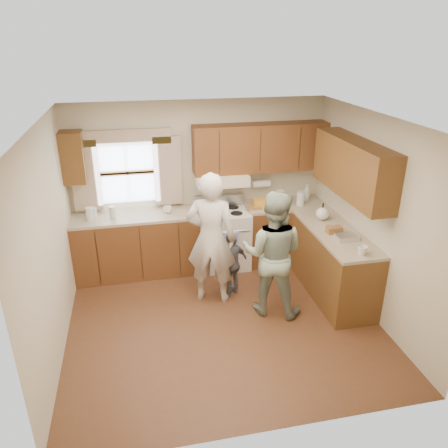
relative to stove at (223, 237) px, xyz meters
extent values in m
plane|color=#522F19|center=(-0.30, -1.44, -0.47)|extent=(3.80, 3.80, 0.00)
plane|color=white|center=(-0.30, -1.44, 2.03)|extent=(3.80, 3.80, 0.00)
plane|color=beige|center=(-0.30, 0.31, 0.78)|extent=(3.80, 0.00, 3.80)
plane|color=beige|center=(-0.30, -3.19, 0.78)|extent=(3.80, 0.00, 3.80)
plane|color=beige|center=(-2.20, -1.44, 0.78)|extent=(0.00, 3.50, 3.50)
plane|color=beige|center=(1.60, -1.44, 0.78)|extent=(0.00, 3.50, 3.50)
cube|color=#49230F|center=(-1.29, 0.01, -0.02)|extent=(1.82, 0.60, 0.90)
cube|color=#49230F|center=(0.99, 0.01, -0.02)|extent=(1.22, 0.60, 0.90)
cube|color=#472A10|center=(1.30, -1.11, -0.02)|extent=(0.60, 1.65, 0.90)
cube|color=tan|center=(-1.29, 0.01, 0.45)|extent=(1.82, 0.60, 0.04)
cube|color=tan|center=(0.99, 0.01, 0.45)|extent=(1.22, 0.60, 0.04)
cube|color=tan|center=(1.30, -1.11, 0.45)|extent=(0.60, 1.65, 0.04)
cube|color=#49230F|center=(0.60, 0.15, 1.33)|extent=(2.00, 0.33, 0.70)
cube|color=#472A10|center=(-2.05, 0.15, 1.33)|extent=(0.30, 0.33, 0.70)
cube|color=#472A10|center=(1.43, -1.11, 1.33)|extent=(0.33, 1.65, 0.70)
cube|color=beige|center=(0.00, 0.08, 0.91)|extent=(0.76, 0.45, 0.15)
cube|color=silver|center=(-1.35, 0.29, 1.03)|extent=(0.90, 0.03, 0.90)
cube|color=#EEB846|center=(-1.93, 0.24, 1.03)|extent=(0.40, 0.05, 1.02)
cube|color=#EEB846|center=(-0.77, 0.24, 1.03)|extent=(0.40, 0.05, 1.02)
cube|color=#EEB846|center=(-1.35, 0.24, 1.55)|extent=(1.30, 0.05, 0.22)
cylinder|color=white|center=(0.65, 0.21, 0.75)|extent=(0.27, 0.12, 0.12)
imported|color=silver|center=(-0.82, 0.00, 0.52)|extent=(0.15, 0.15, 0.10)
imported|color=silver|center=(1.35, 0.08, 0.61)|extent=(0.13, 0.13, 0.27)
imported|color=silver|center=(0.78, -0.08, 0.50)|extent=(0.24, 0.24, 0.05)
imported|color=silver|center=(1.31, -1.78, 0.53)|extent=(0.14, 0.14, 0.11)
cylinder|color=silver|center=(-1.91, -0.04, 0.57)|extent=(0.10, 0.10, 0.18)
cylinder|color=silver|center=(-1.86, 0.00, 0.55)|extent=(0.10, 0.10, 0.16)
cube|color=olive|center=(0.46, -0.07, 0.48)|extent=(0.23, 0.17, 0.02)
cube|color=gold|center=(0.57, -0.01, 0.53)|extent=(0.21, 0.15, 0.12)
cylinder|color=silver|center=(0.87, -0.05, 0.59)|extent=(0.14, 0.14, 0.24)
cylinder|color=silver|center=(1.19, -0.09, 0.58)|extent=(0.12, 0.12, 0.22)
sphere|color=silver|center=(1.28, -0.69, 0.56)|extent=(0.18, 0.18, 0.18)
cube|color=olive|center=(1.25, -1.15, 0.52)|extent=(0.20, 0.11, 0.09)
cube|color=silver|center=(1.32, -1.36, 0.50)|extent=(0.27, 0.19, 0.06)
cylinder|color=silver|center=(-1.60, -0.02, 0.56)|extent=(0.09, 0.09, 0.17)
cube|color=silver|center=(0.00, -0.01, -0.02)|extent=(0.76, 0.64, 0.90)
cube|color=#B7B7BC|center=(0.00, 0.25, 0.52)|extent=(0.76, 0.10, 0.16)
cylinder|color=#B7B7BC|center=(0.00, -0.33, 0.23)|extent=(0.68, 0.03, 0.03)
cube|color=#545AC5|center=(0.05, -0.35, 0.01)|extent=(0.22, 0.02, 0.42)
cylinder|color=black|center=(-0.18, 0.11, 0.44)|extent=(0.18, 0.18, 0.01)
cylinder|color=black|center=(0.18, 0.11, 0.44)|extent=(0.18, 0.18, 0.01)
cylinder|color=black|center=(-0.18, -0.14, 0.44)|extent=(0.18, 0.18, 0.01)
cylinder|color=black|center=(0.18, -0.14, 0.44)|extent=(0.18, 0.18, 0.01)
imported|color=beige|center=(-0.35, -0.92, 0.43)|extent=(0.76, 0.62, 1.80)
imported|color=#254436|center=(0.35, -1.34, 0.36)|extent=(1.00, 0.92, 1.65)
imported|color=slate|center=(-0.05, -0.85, -0.01)|extent=(0.58, 0.47, 0.92)
camera|label=1|loc=(-1.23, -5.94, 2.87)|focal=35.00mm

